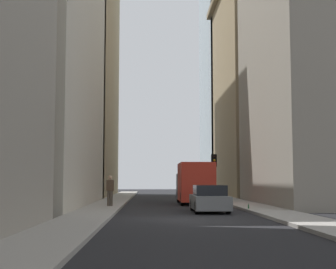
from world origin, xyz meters
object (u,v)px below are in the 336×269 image
(traffic_light_midblock, at_px, (214,166))
(pedestrian, at_px, (110,189))
(delivery_truck, at_px, (195,183))
(discarded_bottle, at_px, (248,207))
(hatchback_grey, at_px, (209,199))

(traffic_light_midblock, relative_size, pedestrian, 2.13)
(delivery_truck, bearing_deg, traffic_light_midblock, -15.88)
(delivery_truck, relative_size, discarded_bottle, 23.93)
(delivery_truck, xyz_separation_m, discarded_bottle, (-8.04, -2.21, -1.21))
(hatchback_grey, relative_size, traffic_light_midblock, 1.12)
(delivery_truck, distance_m, traffic_light_midblock, 9.53)
(discarded_bottle, bearing_deg, pedestrian, 69.04)
(pedestrian, bearing_deg, hatchback_grey, -123.95)
(delivery_truck, bearing_deg, discarded_bottle, -164.65)
(pedestrian, bearing_deg, discarded_bottle, -110.96)
(pedestrian, bearing_deg, delivery_truck, -47.34)
(delivery_truck, xyz_separation_m, traffic_light_midblock, (9.05, -2.57, 1.50))
(hatchback_grey, height_order, pedestrian, pedestrian)
(traffic_light_midblock, distance_m, discarded_bottle, 17.31)
(pedestrian, bearing_deg, traffic_light_midblock, -29.79)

